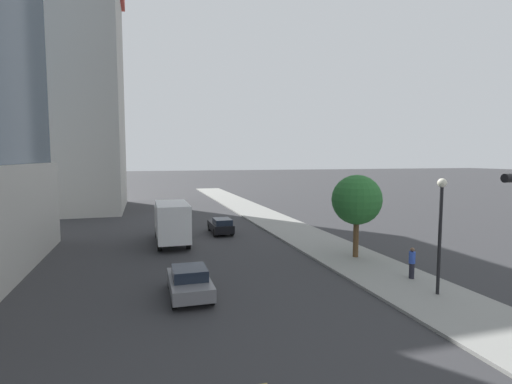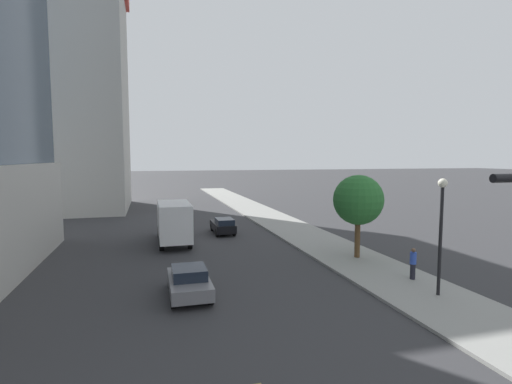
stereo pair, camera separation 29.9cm
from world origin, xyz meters
TOP-DOWN VIEW (x-y plane):
  - sidewalk at (8.99, 20.00)m, footprint 4.86×120.00m
  - construction_building at (-14.43, 51.87)m, footprint 24.36×16.95m
  - street_lamp at (9.45, 12.63)m, footprint 0.44×0.44m
  - street_tree at (9.35, 20.04)m, footprint 3.30×3.30m
  - car_black at (2.34, 30.96)m, footprint 1.72×4.09m
  - car_gray at (-2.12, 16.09)m, footprint 1.92×4.09m
  - box_truck at (-2.12, 28.15)m, footprint 2.36×7.41m
  - pedestrian_blue_shirt at (9.85, 15.05)m, footprint 0.34×0.34m

SIDE VIEW (x-z plane):
  - sidewalk at x=8.99m, z-range 0.00..0.15m
  - car_gray at x=-2.12m, z-range 0.01..1.46m
  - car_black at x=2.34m, z-range 0.01..1.48m
  - pedestrian_blue_shirt at x=9.85m, z-range 0.17..1.89m
  - box_truck at x=-2.12m, z-range 0.17..3.49m
  - street_lamp at x=9.45m, z-range 1.04..6.67m
  - street_tree at x=9.35m, z-range 1.22..6.71m
  - construction_building at x=-14.43m, z-range -2.34..36.56m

